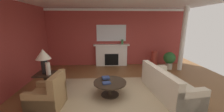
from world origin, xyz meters
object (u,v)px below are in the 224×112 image
at_px(sofa, 167,85).
at_px(armchair_near_window, 48,97).
at_px(mantel_mirror, 111,33).
at_px(table_lamp, 43,57).
at_px(vase_mantel_right, 122,42).
at_px(potted_plant, 169,59).
at_px(fireplace, 111,56).
at_px(side_table, 46,82).
at_px(vase_tall_corner, 154,59).
at_px(vase_on_side_table, 48,69).
at_px(coffee_table, 110,85).

xyz_separation_m(sofa, armchair_near_window, (-3.43, -0.53, 0.01)).
relative_size(mantel_mirror, armchair_near_window, 1.58).
relative_size(table_lamp, vase_mantel_right, 3.07).
relative_size(mantel_mirror, potted_plant, 1.80).
height_order(table_lamp, potted_plant, table_lamp).
xyz_separation_m(fireplace, side_table, (-2.17, -2.89, -0.13)).
bearing_deg(sofa, potted_plant, 63.80).
bearing_deg(sofa, mantel_mirror, 116.37).
relative_size(sofa, table_lamp, 2.93).
bearing_deg(vase_mantel_right, sofa, -71.11).
bearing_deg(potted_plant, table_lamp, -156.07).
relative_size(sofa, armchair_near_window, 2.31).
relative_size(armchair_near_window, vase_tall_corner, 1.19).
distance_m(side_table, table_lamp, 0.82).
xyz_separation_m(vase_mantel_right, potted_plant, (2.21, -0.65, -0.76)).
xyz_separation_m(fireplace, potted_plant, (2.76, -0.70, -0.04)).
distance_m(vase_mantel_right, vase_on_side_table, 3.94).
bearing_deg(vase_on_side_table, side_table, 141.34).
relative_size(mantel_mirror, side_table, 2.14).
height_order(mantel_mirror, sofa, mantel_mirror).
distance_m(side_table, vase_tall_corner, 5.05).
bearing_deg(potted_plant, vase_tall_corner, 146.35).
xyz_separation_m(armchair_near_window, potted_plant, (4.61, 2.92, 0.19)).
xyz_separation_m(mantel_mirror, potted_plant, (2.76, -0.82, -1.19)).
bearing_deg(table_lamp, side_table, 0.00).
height_order(fireplace, vase_on_side_table, fireplace).
xyz_separation_m(side_table, vase_mantel_right, (2.72, 2.84, 0.85)).
relative_size(side_table, potted_plant, 0.84).
distance_m(mantel_mirror, potted_plant, 3.12).
bearing_deg(potted_plant, sofa, -116.20).
height_order(vase_on_side_table, potted_plant, vase_on_side_table).
relative_size(fireplace, vase_on_side_table, 4.75).
height_order(side_table, potted_plant, potted_plant).
distance_m(sofa, coffee_table, 1.79).
bearing_deg(side_table, potted_plant, 23.93).
distance_m(coffee_table, vase_mantel_right, 3.23).
bearing_deg(potted_plant, side_table, -156.07).
xyz_separation_m(mantel_mirror, vase_mantel_right, (0.55, -0.17, -0.44)).
distance_m(mantel_mirror, sofa, 3.84).
xyz_separation_m(coffee_table, vase_mantel_right, (0.75, 3.01, 0.91)).
relative_size(coffee_table, side_table, 1.43).
height_order(fireplace, mantel_mirror, mantel_mirror).
height_order(sofa, potted_plant, sofa).
distance_m(vase_on_side_table, potted_plant, 5.33).
height_order(coffee_table, vase_mantel_right, vase_mantel_right).
xyz_separation_m(coffee_table, potted_plant, (2.96, 2.36, 0.16)).
height_order(fireplace, table_lamp, table_lamp).
bearing_deg(armchair_near_window, mantel_mirror, 63.74).
xyz_separation_m(side_table, vase_tall_corner, (4.33, 2.59, -0.00)).
bearing_deg(side_table, coffee_table, -4.90).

